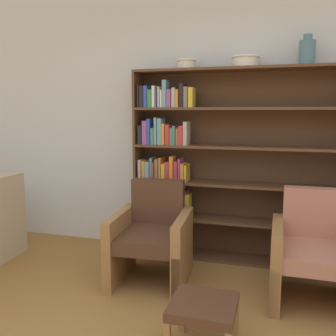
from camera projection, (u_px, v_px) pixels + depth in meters
wall_back at (210, 121)px, 3.81m from camera, size 12.00×0.06×2.75m
bookshelf at (216, 166)px, 3.68m from camera, size 2.07×0.30×1.87m
bowl_brass at (186, 64)px, 3.60m from camera, size 0.20×0.20×0.10m
bowl_olive at (245, 61)px, 3.45m from camera, size 0.26×0.26×0.10m
vase_tall at (307, 52)px, 3.29m from camera, size 0.14×0.14×0.27m
armchair_leather at (152, 237)px, 3.27m from camera, size 0.69×0.73×0.85m
armchair_cushioned at (314, 253)px, 2.89m from camera, size 0.64×0.68×0.85m
footstool at (203, 310)px, 2.26m from camera, size 0.39×0.39×0.33m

